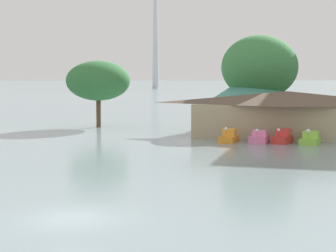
% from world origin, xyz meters
% --- Properties ---
extents(ground_plane, '(2000.00, 2000.00, 0.00)m').
position_xyz_m(ground_plane, '(0.00, 0.00, 0.00)').
color(ground_plane, gray).
extents(pedal_boat_orange, '(1.70, 2.75, 1.62)m').
position_xyz_m(pedal_boat_orange, '(2.34, 31.10, 0.53)').
color(pedal_boat_orange, orange).
rests_on(pedal_boat_orange, ground).
extents(pedal_boat_pink, '(1.88, 2.43, 1.52)m').
position_xyz_m(pedal_boat_pink, '(5.36, 31.04, 0.52)').
color(pedal_boat_pink, pink).
rests_on(pedal_boat_pink, ground).
extents(pedal_boat_red, '(2.10, 2.63, 1.56)m').
position_xyz_m(pedal_boat_red, '(7.57, 31.65, 0.57)').
color(pedal_boat_red, red).
rests_on(pedal_boat_red, ground).
extents(pedal_boat_lime, '(2.10, 2.82, 1.58)m').
position_xyz_m(pedal_boat_lime, '(10.21, 31.73, 0.50)').
color(pedal_boat_lime, '#8CCC3F').
rests_on(pedal_boat_lime, ground).
extents(boathouse, '(21.07, 7.89, 5.00)m').
position_xyz_m(boathouse, '(7.66, 36.90, 2.62)').
color(boathouse, tan).
rests_on(boathouse, ground).
extents(green_roof_pavilion, '(10.35, 10.35, 7.90)m').
position_xyz_m(green_roof_pavilion, '(3.07, 45.87, 4.14)').
color(green_roof_pavilion, brown).
rests_on(green_roof_pavilion, ground).
extents(shoreline_tree_tall_left, '(8.29, 8.29, 8.59)m').
position_xyz_m(shoreline_tree_tall_left, '(-16.62, 43.08, 6.01)').
color(shoreline_tree_tall_left, brown).
rests_on(shoreline_tree_tall_left, ground).
extents(shoreline_tree_mid, '(9.56, 9.56, 11.74)m').
position_xyz_m(shoreline_tree_mid, '(3.70, 46.53, 7.73)').
color(shoreline_tree_mid, brown).
rests_on(shoreline_tree_mid, ground).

